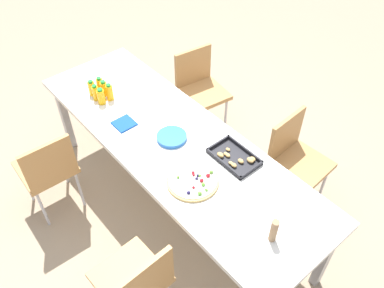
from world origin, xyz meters
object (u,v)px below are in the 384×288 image
Objects in this scene: chair_far_left at (200,86)px; fruit_pizza at (193,181)px; chair_near_right at (136,281)px; snack_tray at (235,158)px; plate_stack at (172,137)px; party_table at (174,146)px; chair_near_left at (48,168)px; napkin_stack at (124,124)px; juice_bottle_1 at (96,93)px; juice_bottle_4 at (104,89)px; juice_bottle_3 at (100,85)px; juice_bottle_0 at (92,88)px; juice_bottle_5 at (110,92)px; chair_far_right at (295,156)px; cardboard_tube at (274,231)px; juice_bottle_2 at (101,97)px.

chair_far_left is 1.42m from fruit_pizza.
chair_near_right is 2.42× the size of snack_tray.
party_table is at bearing -8.53° from plate_stack.
chair_near_left is 5.53× the size of napkin_stack.
fruit_pizza is (0.98, 0.62, 0.27)m from chair_near_left.
juice_bottle_1 is 1.00× the size of juice_bottle_4.
juice_bottle_3 is 0.38× the size of fruit_pizza.
juice_bottle_1 is 0.77m from plate_stack.
juice_bottle_0 is 0.99× the size of juice_bottle_4.
juice_bottle_5 is 0.98× the size of napkin_stack.
chair_far_right is 1.55m from juice_bottle_5.
plate_stack is at bearing 7.57° from juice_bottle_4.
juice_bottle_4 is 0.93× the size of juice_bottle_5.
juice_bottle_4 reaches higher than chair_near_left.
chair_near_right is at bearing -71.78° from fruit_pizza.
party_table is 0.79m from juice_bottle_4.
cardboard_tube is (0.42, 0.69, 0.34)m from chair_near_right.
chair_near_left is 0.78m from juice_bottle_3.
juice_bottle_0 is at bearing 65.27° from chair_near_right.
juice_bottle_4 is at bearing 93.18° from juice_bottle_1.
chair_near_left reaches higher than snack_tray.
juice_bottle_0 reaches higher than napkin_stack.
juice_bottle_1 reaches higher than plate_stack.
juice_bottle_1 is 1.04× the size of juice_bottle_3.
juice_bottle_1 reaches higher than juice_bottle_3.
cardboard_tube is at bearing -64.80° from chair_near_left.
juice_bottle_4 is 1.79m from cardboard_tube.
cardboard_tube is (1.71, 0.02, 0.02)m from juice_bottle_5.
napkin_stack is (0.25, -0.98, 0.26)m from chair_far_left.
juice_bottle_4 reaches higher than chair_near_right.
chair_far_right is (1.17, -0.03, 0.00)m from chair_far_left.
chair_far_left is 5.96× the size of juice_bottle_2.
juice_bottle_5 is at bearing 4.33° from juice_bottle_4.
juice_bottle_3 is (-0.25, 0.67, 0.32)m from chair_near_left.
juice_bottle_2 is 0.11m from juice_bottle_4.
napkin_stack is (0.47, -0.08, -0.06)m from juice_bottle_3.
fruit_pizza is at bearing 55.41° from chair_far_left.
juice_bottle_1 is 0.07m from juice_bottle_2.
juice_bottle_1 is at bearing -176.71° from cardboard_tube.
cardboard_tube is at bearing -4.21° from party_table.
juice_bottle_2 is (-0.10, 0.59, 0.32)m from chair_near_left.
chair_far_left is 1.03m from juice_bottle_2.
chair_far_right is at bearing 118.84° from cardboard_tube.
plate_stack reaches higher than napkin_stack.
chair_far_right is 1.03m from cardboard_tube.
juice_bottle_3 is at bearing -4.97° from chair_far_left.
fruit_pizza is 0.63m from cardboard_tube.
juice_bottle_1 is 0.80× the size of cardboard_tube.
plate_stack is (0.68, 0.09, -0.05)m from juice_bottle_5.
chair_near_right is 6.09× the size of juice_bottle_4.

